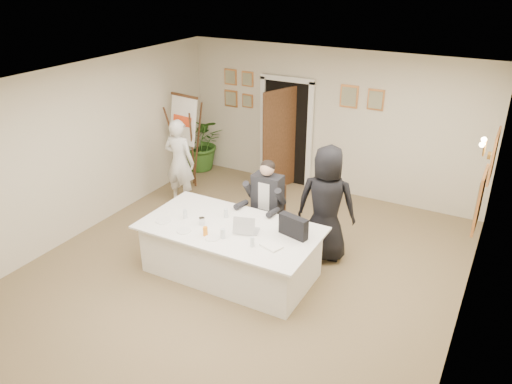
{
  "coord_description": "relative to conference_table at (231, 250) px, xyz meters",
  "views": [
    {
      "loc": [
        3.19,
        -5.29,
        4.22
      ],
      "look_at": [
        -0.03,
        0.6,
        1.1
      ],
      "focal_mm": 35.0,
      "sensor_mm": 36.0,
      "label": 1
    }
  ],
  "objects": [
    {
      "name": "floor",
      "position": [
        0.12,
        0.0,
        -0.39
      ],
      "size": [
        7.0,
        7.0,
        0.0
      ],
      "primitive_type": "plane",
      "color": "brown",
      "rests_on": "ground"
    },
    {
      "name": "ceiling",
      "position": [
        0.12,
        0.0,
        2.41
      ],
      "size": [
        6.0,
        7.0,
        0.02
      ],
      "primitive_type": "cube",
      "color": "white",
      "rests_on": "wall_back"
    },
    {
      "name": "wall_front",
      "position": [
        0.12,
        -3.5,
        1.01
      ],
      "size": [
        6.0,
        0.1,
        2.8
      ],
      "primitive_type": "cube",
      "color": "beige",
      "rests_on": "floor"
    },
    {
      "name": "pictures_back_wall",
      "position": [
        -0.68,
        3.47,
        1.46
      ],
      "size": [
        3.4,
        0.06,
        0.8
      ],
      "primitive_type": null,
      "color": "#E2904D",
      "rests_on": "wall_back"
    },
    {
      "name": "oj_glass",
      "position": [
        -0.17,
        -0.37,
        0.45
      ],
      "size": [
        0.08,
        0.08,
        0.13
      ],
      "primitive_type": "cylinder",
      "rotation": [
        0.0,
        0.0,
        -0.15
      ],
      "color": "orange",
      "rests_on": "conference_table"
    },
    {
      "name": "wall_left",
      "position": [
        -2.88,
        0.0,
        1.01
      ],
      "size": [
        0.1,
        7.0,
        2.8
      ],
      "primitive_type": "cube",
      "color": "beige",
      "rests_on": "floor"
    },
    {
      "name": "glass_d",
      "position": [
        -0.21,
        0.22,
        0.45
      ],
      "size": [
        0.08,
        0.08,
        0.14
      ],
      "primitive_type": "cylinder",
      "rotation": [
        0.0,
        0.0,
        0.32
      ],
      "color": "silver",
      "rests_on": "conference_table"
    },
    {
      "name": "potted_palm",
      "position": [
        -2.68,
        3.2,
        0.22
      ],
      "size": [
        1.31,
        1.2,
        1.23
      ],
      "primitive_type": "imported",
      "rotation": [
        0.0,
        0.0,
        0.25
      ],
      "color": "#346421",
      "rests_on": "floor"
    },
    {
      "name": "glass_a",
      "position": [
        -0.72,
        -0.09,
        0.45
      ],
      "size": [
        0.07,
        0.07,
        0.14
      ],
      "primitive_type": "cylinder",
      "rotation": [
        0.0,
        0.0,
        -0.2
      ],
      "color": "silver",
      "rests_on": "conference_table"
    },
    {
      "name": "pictures_right_wall",
      "position": [
        3.09,
        1.2,
        1.36
      ],
      "size": [
        0.06,
        2.2,
        0.8
      ],
      "primitive_type": null,
      "color": "#E2904D",
      "rests_on": "wall_right"
    },
    {
      "name": "conference_table",
      "position": [
        0.0,
        0.0,
        0.0
      ],
      "size": [
        2.56,
        1.37,
        0.78
      ],
      "color": "white",
      "rests_on": "floor"
    },
    {
      "name": "plate_near",
      "position": [
        -0.05,
        -0.39,
        0.39
      ],
      "size": [
        0.27,
        0.27,
        0.01
      ],
      "primitive_type": "cylinder",
      "rotation": [
        0.0,
        0.0,
        -0.33
      ],
      "color": "white",
      "rests_on": "conference_table"
    },
    {
      "name": "standing_woman",
      "position": [
        1.03,
        1.08,
        0.52
      ],
      "size": [
        0.99,
        0.75,
        1.82
      ],
      "primitive_type": "imported",
      "rotation": [
        0.0,
        0.0,
        3.35
      ],
      "color": "black",
      "rests_on": "floor"
    },
    {
      "name": "wall_back",
      "position": [
        0.12,
        3.5,
        1.01
      ],
      "size": [
        6.0,
        0.1,
        2.8
      ],
      "primitive_type": "cube",
      "color": "beige",
      "rests_on": "floor"
    },
    {
      "name": "glass_b",
      "position": [
        0.08,
        -0.32,
        0.45
      ],
      "size": [
        0.07,
        0.07,
        0.14
      ],
      "primitive_type": "cylinder",
      "rotation": [
        0.0,
        0.0,
        -0.13
      ],
      "color": "silver",
      "rests_on": "conference_table"
    },
    {
      "name": "laptop",
      "position": [
        0.28,
        0.02,
        0.52
      ],
      "size": [
        0.39,
        0.41,
        0.28
      ],
      "primitive_type": null,
      "rotation": [
        0.0,
        0.0,
        0.29
      ],
      "color": "#B7BABC",
      "rests_on": "conference_table"
    },
    {
      "name": "seated_man",
      "position": [
        0.09,
        0.93,
        0.35
      ],
      "size": [
        0.72,
        0.75,
        1.49
      ],
      "primitive_type": null,
      "rotation": [
        0.0,
        0.0,
        0.12
      ],
      "color": "black",
      "rests_on": "floor"
    },
    {
      "name": "wall_sconce",
      "position": [
        3.02,
        1.2,
        1.71
      ],
      "size": [
        0.2,
        0.3,
        0.24
      ],
      "primitive_type": null,
      "color": "#B48239",
      "rests_on": "wall_right"
    },
    {
      "name": "laptop_bag",
      "position": [
        0.9,
        0.2,
        0.53
      ],
      "size": [
        0.45,
        0.22,
        0.3
      ],
      "primitive_type": "cube",
      "rotation": [
        0.0,
        0.0,
        -0.24
      ],
      "color": "black",
      "rests_on": "conference_table"
    },
    {
      "name": "plate_mid",
      "position": [
        -0.5,
        -0.42,
        0.39
      ],
      "size": [
        0.21,
        0.21,
        0.01
      ],
      "primitive_type": "cylinder",
      "rotation": [
        0.0,
        0.0,
        -0.0
      ],
      "color": "white",
      "rests_on": "conference_table"
    },
    {
      "name": "wall_right",
      "position": [
        3.12,
        0.0,
        1.01
      ],
      "size": [
        0.1,
        7.0,
        2.8
      ],
      "primitive_type": "cube",
      "color": "beige",
      "rests_on": "floor"
    },
    {
      "name": "glass_c",
      "position": [
        0.54,
        -0.31,
        0.45
      ],
      "size": [
        0.07,
        0.07,
        0.14
      ],
      "primitive_type": "cylinder",
      "rotation": [
        0.0,
        0.0,
        -0.31
      ],
      "color": "silver",
      "rests_on": "conference_table"
    },
    {
      "name": "paper_stack",
      "position": [
        0.77,
        -0.2,
        0.4
      ],
      "size": [
        0.32,
        0.27,
        0.03
      ],
      "primitive_type": "cube",
      "rotation": [
        0.0,
        0.0,
        -0.32
      ],
      "color": "white",
      "rests_on": "conference_table"
    },
    {
      "name": "steel_jug",
      "position": [
        -0.39,
        -0.13,
        0.44
      ],
      "size": [
        0.09,
        0.09,
        0.11
      ],
      "primitive_type": "cylinder",
      "rotation": [
        0.0,
        0.0,
        0.02
      ],
      "color": "silver",
      "rests_on": "conference_table"
    },
    {
      "name": "standing_man",
      "position": [
        -2.08,
        1.6,
        0.43
      ],
      "size": [
        0.63,
        0.44,
        1.64
      ],
      "primitive_type": "imported",
      "rotation": [
        0.0,
        0.0,
        3.23
      ],
      "color": "silver",
      "rests_on": "floor"
    },
    {
      "name": "plate_left",
      "position": [
        -0.95,
        -0.31,
        0.39
      ],
      "size": [
        0.25,
        0.25,
        0.01
      ],
      "primitive_type": "cylinder",
      "rotation": [
        0.0,
        0.0,
        0.1
      ],
      "color": "white",
      "rests_on": "conference_table"
    },
    {
      "name": "doorway",
      "position": [
        -0.76,
        3.33,
        0.65
      ],
      "size": [
        1.14,
        0.86,
        2.2
      ],
      "color": "black",
      "rests_on": "floor"
    },
    {
      "name": "flip_chart",
      "position": [
        -2.38,
        2.31,
        0.47
      ],
      "size": [
        0.67,
        0.46,
        1.87
      ],
      "color": "#311F0F",
      "rests_on": "floor"
    }
  ]
}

